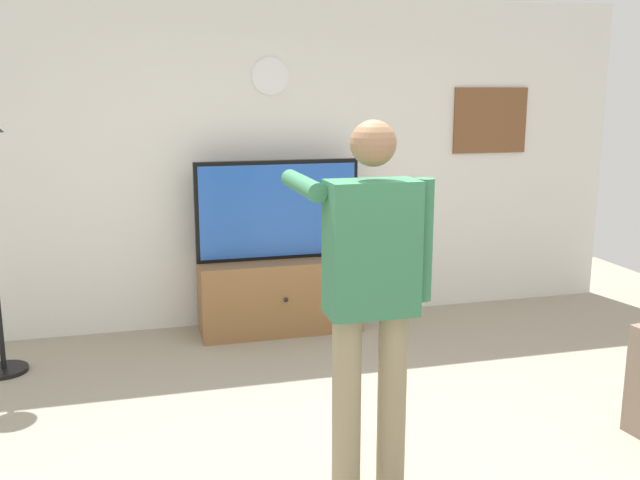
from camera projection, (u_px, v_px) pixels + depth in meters
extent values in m
cube|color=silver|center=(264.00, 163.00, 5.86)|extent=(6.40, 0.10, 2.70)
cube|color=olive|center=(280.00, 295.00, 5.76)|extent=(1.30, 0.44, 0.60)
sphere|color=black|center=(286.00, 300.00, 5.53)|extent=(0.04, 0.04, 0.04)
cube|color=black|center=(278.00, 210.00, 5.66)|extent=(1.32, 0.06, 0.80)
cube|color=blue|center=(279.00, 211.00, 5.63)|extent=(1.26, 0.01, 0.74)
cylinder|color=white|center=(270.00, 76.00, 5.67)|extent=(0.30, 0.03, 0.30)
cube|color=brown|center=(490.00, 120.00, 6.25)|extent=(0.70, 0.04, 0.57)
cylinder|color=black|center=(4.00, 370.00, 4.95)|extent=(0.32, 0.32, 0.03)
cylinder|color=gray|center=(346.00, 407.00, 3.37)|extent=(0.14, 0.14, 0.91)
cylinder|color=gray|center=(392.00, 401.00, 3.43)|extent=(0.14, 0.14, 0.91)
cube|color=#33724C|center=(372.00, 248.00, 3.24)|extent=(0.42, 0.22, 0.63)
sphere|color=#8C6647|center=(373.00, 143.00, 3.14)|extent=(0.21, 0.21, 0.21)
cylinder|color=#33724C|center=(303.00, 185.00, 3.39)|extent=(0.09, 0.58, 0.09)
cube|color=white|center=(289.00, 177.00, 3.69)|extent=(0.04, 0.12, 0.04)
cylinder|color=#33724C|center=(423.00, 240.00, 3.30)|extent=(0.09, 0.09, 0.58)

